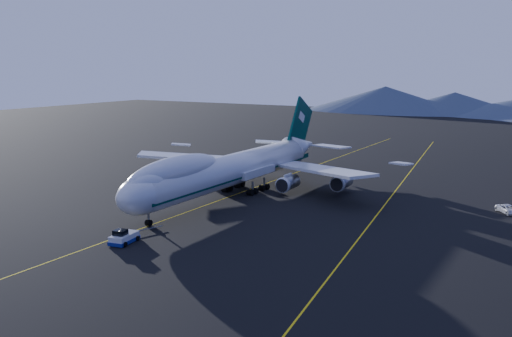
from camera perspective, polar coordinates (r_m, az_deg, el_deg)
The scene contains 6 objects.
ground at distance 120.04m, azimuth -2.39°, elevation -2.73°, with size 500.00×500.00×0.00m, color black.
taxiway_line_main at distance 120.04m, azimuth -2.39°, elevation -2.73°, with size 0.25×220.00×0.01m, color yellow.
taxiway_line_side at distance 116.59m, azimuth 12.89°, elevation -3.37°, with size 0.25×200.00×0.01m, color yellow.
boeing_747 at distance 118.90m, azimuth -2.40°, elevation 0.00°, with size 59.62×72.43×19.37m.
pushback_tug at distance 90.82m, azimuth -13.05°, elevation -6.83°, with size 3.56×5.44×2.22m.
service_van at distance 115.54m, azimuth 23.92°, elevation -3.75°, with size 2.54×5.51×1.53m, color silver.
Camera 1 is at (63.12, -98.48, 26.99)m, focal length 40.00 mm.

